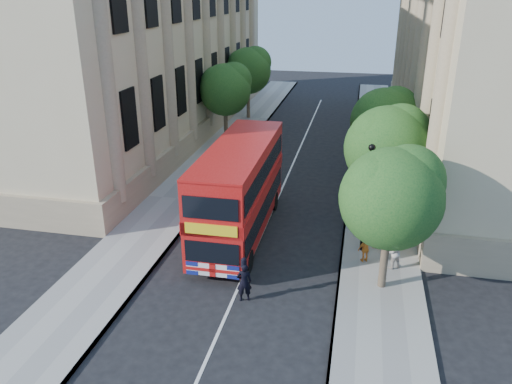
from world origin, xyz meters
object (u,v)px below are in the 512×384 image
Objects in this scene: lamp_post at (367,203)px; box_van at (232,170)px; woman_pedestrian at (393,252)px; police_constable at (244,282)px; double_decker_bus at (240,188)px.

box_van is at bearing 142.13° from lamp_post.
woman_pedestrian is (9.18, -7.56, -0.42)m from box_van.
woman_pedestrian is at bearing -169.29° from police_constable.
double_decker_bus is 6.30× the size of woman_pedestrian.
police_constable is at bearing -67.74° from box_van.
police_constable is (1.53, -5.59, -1.68)m from double_decker_bus.
lamp_post reaches higher than double_decker_bus.
double_decker_bus is 7.79m from woman_pedestrian.
double_decker_bus is at bearing -95.64° from police_constable.
lamp_post reaches higher than police_constable.
lamp_post is 2.49m from woman_pedestrian.
box_van reaches higher than woman_pedestrian.
police_constable is (3.36, -11.15, -0.50)m from box_van.
box_van is at bearing -94.19° from police_constable.
double_decker_bus is 6.03m from police_constable.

